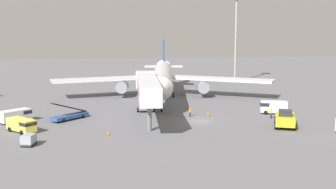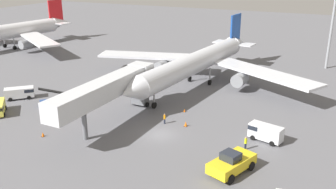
% 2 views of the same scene
% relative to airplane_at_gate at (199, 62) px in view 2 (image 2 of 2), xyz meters
% --- Properties ---
extents(ground_plane, '(300.00, 300.00, 0.00)m').
position_rel_airplane_at_gate_xyz_m(ground_plane, '(3.67, -24.33, -4.61)').
color(ground_plane, slate).
extents(airplane_at_gate, '(47.79, 47.32, 11.87)m').
position_rel_airplane_at_gate_xyz_m(airplane_at_gate, '(0.00, 0.00, 0.00)').
color(airplane_at_gate, silver).
rests_on(airplane_at_gate, ground).
extents(jet_bridge, '(3.84, 22.68, 7.21)m').
position_rel_airplane_at_gate_xyz_m(jet_bridge, '(-4.80, -23.60, 0.85)').
color(jet_bridge, silver).
rests_on(jet_bridge, ground).
extents(pushback_tug, '(4.70, 6.73, 2.65)m').
position_rel_airplane_at_gate_xyz_m(pushback_tug, '(15.59, -29.70, -3.37)').
color(pushback_tug, yellow).
rests_on(pushback_tug, ground).
extents(belt_loader_truck, '(5.91, 6.21, 3.22)m').
position_rel_airplane_at_gate_xyz_m(belt_loader_truck, '(-17.35, -20.79, -3.84)').
color(belt_loader_truck, '#2D4C8E').
rests_on(belt_loader_truck, ground).
extents(service_van_far_center, '(4.83, 2.87, 2.24)m').
position_rel_airplane_at_gate_xyz_m(service_van_far_center, '(17.30, -19.73, -3.33)').
color(service_van_far_center, silver).
rests_on(service_van_far_center, ground).
extents(service_van_rear_right, '(4.96, 4.93, 2.00)m').
position_rel_airplane_at_gate_xyz_m(service_van_rear_right, '(-25.59, -21.82, -3.46)').
color(service_van_rear_right, silver).
rests_on(service_van_rear_right, ground).
extents(ground_crew_worker_foreground, '(0.40, 0.40, 1.63)m').
position_rel_airplane_at_gate_xyz_m(ground_crew_worker_foreground, '(2.56, -20.63, -3.75)').
color(ground_crew_worker_foreground, '#1E2333').
rests_on(ground_crew_worker_foreground, ground).
extents(ground_crew_worker_midground, '(0.35, 0.35, 1.81)m').
position_rel_airplane_at_gate_xyz_m(ground_crew_worker_midground, '(15.64, -23.47, -3.65)').
color(ground_crew_worker_midground, '#1E2333').
rests_on(ground_crew_worker_midground, ground).
extents(safety_cone_alpha, '(0.35, 0.35, 0.55)m').
position_rel_airplane_at_gate_xyz_m(safety_cone_alpha, '(3.42, -15.02, -4.34)').
color(safety_cone_alpha, black).
rests_on(safety_cone_alpha, ground).
extents(safety_cone_bravo, '(0.51, 0.51, 0.77)m').
position_rel_airplane_at_gate_xyz_m(safety_cone_bravo, '(5.80, -20.10, -4.23)').
color(safety_cone_bravo, black).
rests_on(safety_cone_bravo, ground).
extents(safety_cone_charlie, '(0.43, 0.43, 0.66)m').
position_rel_airplane_at_gate_xyz_m(safety_cone_charlie, '(-10.86, -31.94, -4.28)').
color(safety_cone_charlie, black).
rests_on(safety_cone_charlie, ground).
extents(airplane_background, '(45.68, 46.30, 12.27)m').
position_rel_airplane_at_gate_xyz_m(airplane_background, '(-60.29, 6.79, 0.11)').
color(airplane_background, silver).
rests_on(airplane_background, ground).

